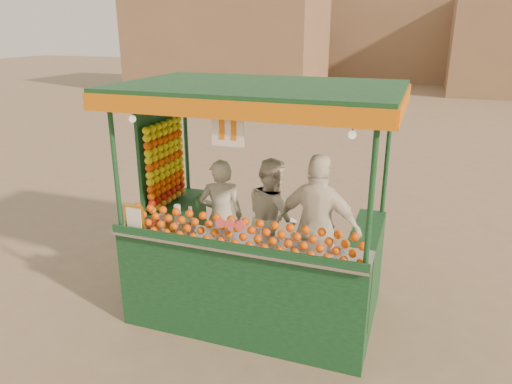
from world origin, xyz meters
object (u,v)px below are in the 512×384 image
(vendor_left, at_px, (221,217))
(vendor_right, at_px, (318,228))
(vendor_middle, at_px, (272,217))
(juice_cart, at_px, (248,246))

(vendor_left, bearing_deg, vendor_right, 150.11)
(vendor_middle, bearing_deg, juice_cart, 129.07)
(juice_cart, height_order, vendor_left, juice_cart)
(vendor_left, distance_m, vendor_right, 1.33)
(juice_cart, relative_size, vendor_middle, 2.00)
(juice_cart, bearing_deg, vendor_middle, 77.54)
(vendor_middle, relative_size, vendor_right, 0.88)
(vendor_right, bearing_deg, juice_cart, 17.16)
(juice_cart, height_order, vendor_middle, juice_cart)
(vendor_middle, bearing_deg, vendor_right, -158.60)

